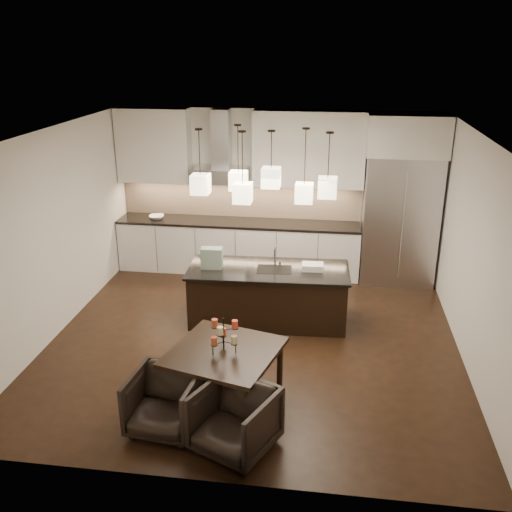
# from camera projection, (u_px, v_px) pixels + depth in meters

# --- Properties ---
(floor) EXTENTS (5.50, 5.50, 0.02)m
(floor) POSITION_uv_depth(u_px,v_px,m) (254.00, 339.00, 7.88)
(floor) COLOR black
(floor) RESTS_ON ground
(ceiling) EXTENTS (5.50, 5.50, 0.02)m
(ceiling) POSITION_uv_depth(u_px,v_px,m) (254.00, 134.00, 6.88)
(ceiling) COLOR white
(ceiling) RESTS_ON wall_back
(wall_back) EXTENTS (5.50, 0.02, 2.80)m
(wall_back) POSITION_uv_depth(u_px,v_px,m) (276.00, 191.00, 9.94)
(wall_back) COLOR silver
(wall_back) RESTS_ON ground
(wall_front) EXTENTS (5.50, 0.02, 2.80)m
(wall_front) POSITION_uv_depth(u_px,v_px,m) (208.00, 351.00, 4.83)
(wall_front) COLOR silver
(wall_front) RESTS_ON ground
(wall_left) EXTENTS (0.02, 5.50, 2.80)m
(wall_left) POSITION_uv_depth(u_px,v_px,m) (53.00, 234.00, 7.74)
(wall_left) COLOR silver
(wall_left) RESTS_ON ground
(wall_right) EXTENTS (0.02, 5.50, 2.80)m
(wall_right) POSITION_uv_depth(u_px,v_px,m) (475.00, 254.00, 7.03)
(wall_right) COLOR silver
(wall_right) RESTS_ON ground
(refrigerator) EXTENTS (1.20, 0.72, 2.15)m
(refrigerator) POSITION_uv_depth(u_px,v_px,m) (400.00, 220.00, 9.43)
(refrigerator) COLOR #B7B7BA
(refrigerator) RESTS_ON floor
(fridge_panel) EXTENTS (1.26, 0.72, 0.65)m
(fridge_panel) POSITION_uv_depth(u_px,v_px,m) (408.00, 135.00, 8.93)
(fridge_panel) COLOR silver
(fridge_panel) RESTS_ON refrigerator
(lower_cabinets) EXTENTS (4.21, 0.62, 0.88)m
(lower_cabinets) POSITION_uv_depth(u_px,v_px,m) (238.00, 247.00, 10.05)
(lower_cabinets) COLOR silver
(lower_cabinets) RESTS_ON floor
(countertop) EXTENTS (4.21, 0.66, 0.04)m
(countertop) POSITION_uv_depth(u_px,v_px,m) (238.00, 222.00, 9.89)
(countertop) COLOR black
(countertop) RESTS_ON lower_cabinets
(backsplash) EXTENTS (4.21, 0.02, 0.63)m
(backsplash) POSITION_uv_depth(u_px,v_px,m) (241.00, 199.00, 10.05)
(backsplash) COLOR #C8AD93
(backsplash) RESTS_ON countertop
(upper_cab_left) EXTENTS (1.25, 0.35, 1.25)m
(upper_cab_left) POSITION_uv_depth(u_px,v_px,m) (154.00, 145.00, 9.76)
(upper_cab_left) COLOR silver
(upper_cab_left) RESTS_ON wall_back
(upper_cab_right) EXTENTS (1.85, 0.35, 1.25)m
(upper_cab_right) POSITION_uv_depth(u_px,v_px,m) (309.00, 149.00, 9.41)
(upper_cab_right) COLOR silver
(upper_cab_right) RESTS_ON wall_back
(hood_canopy) EXTENTS (0.90, 0.52, 0.24)m
(hood_canopy) POSITION_uv_depth(u_px,v_px,m) (221.00, 175.00, 9.68)
(hood_canopy) COLOR #B7B7BA
(hood_canopy) RESTS_ON wall_back
(hood_chimney) EXTENTS (0.30, 0.28, 0.96)m
(hood_chimney) POSITION_uv_depth(u_px,v_px,m) (221.00, 138.00, 9.57)
(hood_chimney) COLOR #B7B7BA
(hood_chimney) RESTS_ON hood_canopy
(fruit_bowl) EXTENTS (0.31, 0.31, 0.06)m
(fruit_bowl) POSITION_uv_depth(u_px,v_px,m) (157.00, 217.00, 10.01)
(fruit_bowl) COLOR silver
(fruit_bowl) RESTS_ON countertop
(island_body) EXTENTS (2.26, 0.98, 0.78)m
(island_body) POSITION_uv_depth(u_px,v_px,m) (268.00, 296.00, 8.27)
(island_body) COLOR black
(island_body) RESTS_ON floor
(island_top) EXTENTS (2.33, 1.06, 0.04)m
(island_top) POSITION_uv_depth(u_px,v_px,m) (268.00, 270.00, 8.12)
(island_top) COLOR black
(island_top) RESTS_ON island_body
(faucet) EXTENTS (0.10, 0.22, 0.34)m
(faucet) POSITION_uv_depth(u_px,v_px,m) (275.00, 256.00, 8.13)
(faucet) COLOR silver
(faucet) RESTS_ON island_top
(tote_bag) EXTENTS (0.31, 0.17, 0.30)m
(tote_bag) POSITION_uv_depth(u_px,v_px,m) (212.00, 258.00, 8.09)
(tote_bag) COLOR #1A4522
(tote_bag) RESTS_ON island_top
(food_container) EXTENTS (0.31, 0.23, 0.09)m
(food_container) POSITION_uv_depth(u_px,v_px,m) (313.00, 267.00, 8.07)
(food_container) COLOR silver
(food_container) RESTS_ON island_top
(dining_table) EXTENTS (1.37, 1.37, 0.67)m
(dining_table) POSITION_uv_depth(u_px,v_px,m) (225.00, 376.00, 6.39)
(dining_table) COLOR black
(dining_table) RESTS_ON floor
(candelabra) EXTENTS (0.40, 0.40, 0.39)m
(candelabra) POSITION_uv_depth(u_px,v_px,m) (224.00, 334.00, 6.20)
(candelabra) COLOR black
(candelabra) RESTS_ON dining_table
(candle_a) EXTENTS (0.08, 0.08, 0.09)m
(candle_a) POSITION_uv_depth(u_px,v_px,m) (234.00, 340.00, 6.17)
(candle_a) COLOR #D9C389
(candle_a) RESTS_ON candelabra
(candle_b) EXTENTS (0.08, 0.08, 0.09)m
(candle_b) POSITION_uv_depth(u_px,v_px,m) (223.00, 332.00, 6.33)
(candle_b) COLOR red
(candle_b) RESTS_ON candelabra
(candle_c) EXTENTS (0.08, 0.08, 0.09)m
(candle_c) POSITION_uv_depth(u_px,v_px,m) (214.00, 341.00, 6.15)
(candle_c) COLOR #B24B27
(candle_c) RESTS_ON candelabra
(candle_d) EXTENTS (0.08, 0.08, 0.09)m
(candle_d) POSITION_uv_depth(u_px,v_px,m) (235.00, 324.00, 6.20)
(candle_d) COLOR red
(candle_d) RESTS_ON candelabra
(candle_e) EXTENTS (0.08, 0.08, 0.09)m
(candle_e) POSITION_uv_depth(u_px,v_px,m) (215.00, 323.00, 6.22)
(candle_e) COLOR #B24B27
(candle_e) RESTS_ON candelabra
(candle_f) EXTENTS (0.08, 0.08, 0.09)m
(candle_f) POSITION_uv_depth(u_px,v_px,m) (220.00, 331.00, 6.06)
(candle_f) COLOR #D9C389
(candle_f) RESTS_ON candelabra
(armchair_left) EXTENTS (0.78, 0.79, 0.66)m
(armchair_left) POSITION_uv_depth(u_px,v_px,m) (165.00, 402.00, 5.95)
(armchair_left) COLOR black
(armchair_left) RESTS_ON floor
(armchair_right) EXTENTS (0.96, 0.97, 0.67)m
(armchair_right) POSITION_uv_depth(u_px,v_px,m) (235.00, 420.00, 5.65)
(armchair_right) COLOR black
(armchair_right) RESTS_ON floor
(pendant_a) EXTENTS (0.24, 0.24, 0.26)m
(pendant_a) POSITION_uv_depth(u_px,v_px,m) (201.00, 184.00, 7.60)
(pendant_a) COLOR beige
(pendant_a) RESTS_ON ceiling
(pendant_b) EXTENTS (0.24, 0.24, 0.26)m
(pendant_b) POSITION_uv_depth(u_px,v_px,m) (238.00, 181.00, 7.98)
(pendant_b) COLOR beige
(pendant_b) RESTS_ON ceiling
(pendant_c) EXTENTS (0.24, 0.24, 0.26)m
(pendant_c) POSITION_uv_depth(u_px,v_px,m) (271.00, 178.00, 7.43)
(pendant_c) COLOR beige
(pendant_c) RESTS_ON ceiling
(pendant_d) EXTENTS (0.24, 0.24, 0.26)m
(pendant_d) POSITION_uv_depth(u_px,v_px,m) (304.00, 193.00, 7.72)
(pendant_d) COLOR beige
(pendant_d) RESTS_ON ceiling
(pendant_e) EXTENTS (0.24, 0.24, 0.26)m
(pendant_e) POSITION_uv_depth(u_px,v_px,m) (327.00, 188.00, 7.34)
(pendant_e) COLOR beige
(pendant_e) RESTS_ON ceiling
(pendant_f) EXTENTS (0.24, 0.24, 0.26)m
(pendant_f) POSITION_uv_depth(u_px,v_px,m) (243.00, 193.00, 7.45)
(pendant_f) COLOR beige
(pendant_f) RESTS_ON ceiling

